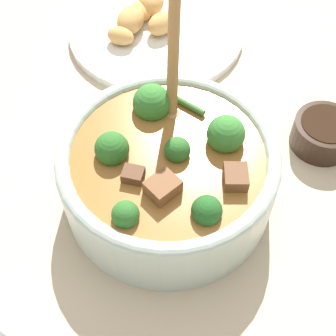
% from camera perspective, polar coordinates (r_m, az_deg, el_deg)
% --- Properties ---
extents(ground_plane, '(4.00, 4.00, 0.00)m').
position_cam_1_polar(ground_plane, '(0.53, -0.00, -3.35)').
color(ground_plane, '#C6B293').
extents(stew_bowl, '(0.23, 0.23, 0.24)m').
position_cam_1_polar(stew_bowl, '(0.49, 0.02, -0.22)').
color(stew_bowl, '#B2C6BC').
rests_on(stew_bowl, ground_plane).
extents(condiment_bowl, '(0.07, 0.07, 0.04)m').
position_cam_1_polar(condiment_bowl, '(0.59, 18.45, 4.16)').
color(condiment_bowl, black).
rests_on(condiment_bowl, ground_plane).
extents(food_plate, '(0.26, 0.26, 0.05)m').
position_cam_1_polar(food_plate, '(0.72, -1.80, 16.72)').
color(food_plate, white).
rests_on(food_plate, ground_plane).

